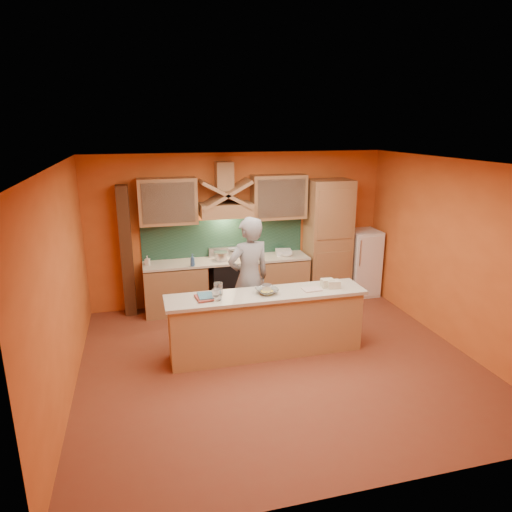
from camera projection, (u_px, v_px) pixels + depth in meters
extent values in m
cube|color=brown|center=(278.00, 361.00, 6.55)|extent=(5.50, 5.00, 0.01)
cube|color=white|center=(281.00, 163.00, 5.77)|extent=(5.50, 5.00, 0.01)
cube|color=orange|center=(240.00, 229.00, 8.48)|extent=(5.50, 0.02, 2.80)
cube|color=orange|center=(369.00, 356.00, 3.83)|extent=(5.50, 0.02, 2.80)
cube|color=orange|center=(62.00, 286.00, 5.49)|extent=(0.02, 5.00, 2.80)
cube|color=orange|center=(455.00, 254.00, 6.82)|extent=(0.02, 5.00, 2.80)
cube|color=#A07249|center=(176.00, 289.00, 8.17)|extent=(1.10, 0.60, 0.86)
cube|color=#A07249|center=(277.00, 280.00, 8.63)|extent=(1.10, 0.60, 0.86)
cube|color=beige|center=(227.00, 260.00, 8.27)|extent=(3.00, 0.62, 0.04)
cube|color=black|center=(228.00, 284.00, 8.40)|extent=(0.60, 0.58, 0.90)
cube|color=#1B3C2E|center=(224.00, 238.00, 8.44)|extent=(3.00, 0.03, 0.70)
cube|color=#A07249|center=(226.00, 210.00, 8.06)|extent=(0.92, 0.50, 0.24)
cube|color=#A07249|center=(224.00, 176.00, 7.99)|extent=(0.30, 0.30, 0.50)
cube|color=#A07249|center=(168.00, 201.00, 7.84)|extent=(1.00, 0.35, 0.80)
cube|color=#A07249|center=(279.00, 197.00, 8.32)|extent=(1.00, 0.35, 0.80)
cube|color=#A07249|center=(328.00, 240.00, 8.67)|extent=(0.80, 0.60, 2.30)
cube|color=white|center=(362.00, 263.00, 8.99)|extent=(0.58, 0.60, 1.30)
cube|color=#472816|center=(127.00, 251.00, 7.92)|extent=(0.20, 0.30, 2.30)
cube|color=tan|center=(266.00, 325.00, 6.68)|extent=(2.80, 0.55, 0.88)
cube|color=beige|center=(266.00, 295.00, 6.55)|extent=(2.90, 0.62, 0.05)
imported|color=gray|center=(249.00, 279.00, 7.05)|extent=(0.81, 0.64, 1.95)
cylinder|color=silver|center=(221.00, 257.00, 8.19)|extent=(0.24, 0.24, 0.15)
cylinder|color=silver|center=(234.00, 254.00, 8.42)|extent=(0.22, 0.22, 0.14)
imported|color=beige|center=(147.00, 260.00, 7.90)|extent=(0.10, 0.10, 0.17)
imported|color=#34598F|center=(193.00, 260.00, 7.84)|extent=(0.12, 0.12, 0.22)
imported|color=white|center=(287.00, 254.00, 8.45)|extent=(0.23, 0.23, 0.07)
cube|color=silver|center=(284.00, 252.00, 8.54)|extent=(0.32, 0.27, 0.10)
imported|color=#A24239|center=(196.00, 299.00, 6.28)|extent=(0.26, 0.32, 0.03)
imported|color=teal|center=(198.00, 296.00, 6.32)|extent=(0.21, 0.29, 0.02)
cylinder|color=white|center=(218.00, 289.00, 6.46)|extent=(0.15, 0.15, 0.18)
cylinder|color=white|center=(217.00, 295.00, 6.26)|extent=(0.13, 0.13, 0.15)
cube|color=silver|center=(267.00, 289.00, 6.55)|extent=(0.15, 0.15, 0.10)
imported|color=white|center=(267.00, 291.00, 6.51)|extent=(0.37, 0.37, 0.08)
cube|color=beige|center=(312.00, 289.00, 6.66)|extent=(0.27, 0.21, 0.02)
cube|color=beige|center=(327.00, 283.00, 6.78)|extent=(0.19, 0.15, 0.12)
cube|color=beige|center=(333.00, 284.00, 6.74)|extent=(0.20, 0.17, 0.11)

